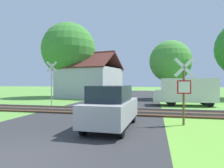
# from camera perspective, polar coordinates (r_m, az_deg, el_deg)

# --- Properties ---
(ground_plane) EXTENTS (160.00, 160.00, 0.00)m
(ground_plane) POSITION_cam_1_polar(r_m,az_deg,el_deg) (5.72, -27.75, -19.14)
(ground_plane) COLOR #5B933D
(road_asphalt) EXTENTS (7.74, 80.00, 0.01)m
(road_asphalt) POSITION_cam_1_polar(r_m,az_deg,el_deg) (7.29, -17.19, -14.75)
(road_asphalt) COLOR #2D2D30
(road_asphalt) RESTS_ON ground
(rail_track) EXTENTS (60.00, 2.60, 0.22)m
(rail_track) POSITION_cam_1_polar(r_m,az_deg,el_deg) (13.08, -3.12, -7.69)
(rail_track) COLOR #422D1E
(rail_track) RESTS_ON ground
(stop_sign_near) EXTENTS (0.87, 0.18, 3.02)m
(stop_sign_near) POSITION_cam_1_polar(r_m,az_deg,el_deg) (9.40, 19.85, -0.98)
(stop_sign_near) COLOR brown
(stop_sign_near) RESTS_ON ground
(crossing_sign_far) EXTENTS (0.85, 0.26, 3.63)m
(crossing_sign_far) POSITION_cam_1_polar(r_m,az_deg,el_deg) (16.88, -16.88, 1.04)
(crossing_sign_far) COLOR #9E9EA5
(crossing_sign_far) RESTS_ON ground
(house) EXTENTS (8.00, 7.72, 5.79)m
(house) POSITION_cam_1_polar(r_m,az_deg,el_deg) (25.72, -6.32, 0.70)
(house) COLOR #B7B7BC
(house) RESTS_ON ground
(tree_right) EXTENTS (4.73, 4.73, 6.69)m
(tree_right) POSITION_cam_1_polar(r_m,az_deg,el_deg) (23.83, 16.33, 6.21)
(tree_right) COLOR #513823
(tree_right) RESTS_ON ground
(tree_left) EXTENTS (6.85, 6.85, 9.54)m
(tree_left) POSITION_cam_1_polar(r_m,az_deg,el_deg) (26.56, -12.24, 9.55)
(tree_left) COLOR #513823
(tree_left) RESTS_ON ground
(mail_truck) EXTENTS (4.99, 2.12, 2.24)m
(mail_truck) POSITION_cam_1_polar(r_m,az_deg,el_deg) (17.49, 20.36, -1.77)
(mail_truck) COLOR silver
(mail_truck) RESTS_ON ground
(parked_car) EXTENTS (1.79, 4.06, 1.78)m
(parked_car) POSITION_cam_1_polar(r_m,az_deg,el_deg) (8.38, -0.17, -6.53)
(parked_car) COLOR #99999E
(parked_car) RESTS_ON ground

